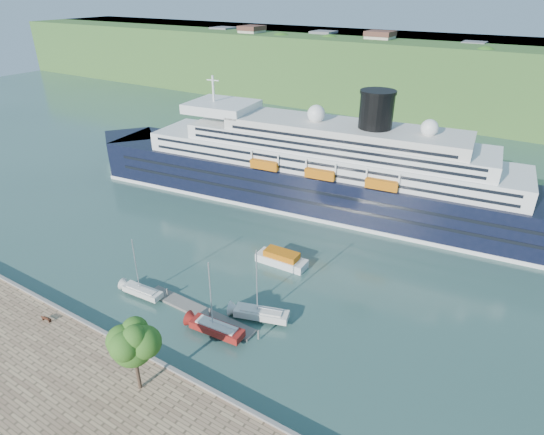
{
  "coord_description": "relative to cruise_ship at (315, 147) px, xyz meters",
  "views": [
    {
      "loc": [
        37.26,
        -26.82,
        40.74
      ],
      "look_at": [
        1.74,
        30.0,
        6.26
      ],
      "focal_mm": 30.0,
      "sensor_mm": 36.0,
      "label": 1
    }
  ],
  "objects": [
    {
      "name": "ground",
      "position": [
        1.09,
        -50.43,
        -12.14
      ],
      "size": [
        400.0,
        400.0,
        0.0
      ],
      "primitive_type": "plane",
      "color": "#2A4B43",
      "rests_on": "ground"
    },
    {
      "name": "promenade_tree",
      "position": [
        6.86,
        -54.39,
        -6.24
      ],
      "size": [
        5.91,
        5.91,
        9.79
      ],
      "primitive_type": null,
      "color": "#245E18",
      "rests_on": "promenade"
    },
    {
      "name": "far_hillside",
      "position": [
        1.09,
        94.57,
        -0.14
      ],
      "size": [
        400.0,
        50.0,
        24.0
      ],
      "primitive_type": "cube",
      "color": "#365F26",
      "rests_on": "ground"
    },
    {
      "name": "sailboat_white_far",
      "position": [
        11.37,
        -36.77,
        -6.87
      ],
      "size": [
        8.46,
        4.61,
        10.54
      ],
      "primitive_type": null,
      "rotation": [
        0.0,
        0.0,
        0.3
      ],
      "color": "silver",
      "rests_on": "ground"
    },
    {
      "name": "tender_launch",
      "position": [
        6.55,
        -23.42,
        -10.96
      ],
      "size": [
        8.64,
        3.18,
        2.36
      ],
      "primitive_type": null,
      "rotation": [
        0.0,
        0.0,
        0.03
      ],
      "color": "#C6630B",
      "rests_on": "ground"
    },
    {
      "name": "cruise_ship",
      "position": [
        0.0,
        0.0,
        0.0
      ],
      "size": [
        109.2,
        28.29,
        24.28
      ],
      "primitive_type": null,
      "rotation": [
        0.0,
        0.0,
        0.12
      ],
      "color": "black",
      "rests_on": "ground"
    },
    {
      "name": "sailboat_red",
      "position": [
        8.12,
        -42.37,
        -6.86
      ],
      "size": [
        8.31,
        2.85,
        10.55
      ],
      "primitive_type": null,
      "rotation": [
        0.0,
        0.0,
        0.07
      ],
      "color": "maroon",
      "rests_on": "ground"
    },
    {
      "name": "floating_pontoon",
      "position": [
        3.14,
        -40.08,
        -11.94
      ],
      "size": [
        18.17,
        2.6,
        0.4
      ],
      "primitive_type": null,
      "rotation": [
        0.0,
        0.0,
        -0.02
      ],
      "color": "slate",
      "rests_on": "ground"
    },
    {
      "name": "quay_coping",
      "position": [
        1.09,
        -50.63,
        -10.99
      ],
      "size": [
        220.0,
        0.5,
        0.3
      ],
      "primitive_type": "cube",
      "color": "slate",
      "rests_on": "promenade"
    },
    {
      "name": "sailboat_white_near",
      "position": [
        -6.19,
        -41.61,
        -7.6
      ],
      "size": [
        7.13,
        2.36,
        9.08
      ],
      "primitive_type": null,
      "rotation": [
        0.0,
        0.0,
        0.06
      ],
      "color": "silver",
      "rests_on": "ground"
    },
    {
      "name": "park_bench",
      "position": [
        -12.0,
        -53.01,
        -10.71
      ],
      "size": [
        1.41,
        0.73,
        0.86
      ],
      "primitive_type": null,
      "rotation": [
        0.0,
        0.0,
        0.13
      ],
      "color": "#4D2516",
      "rests_on": "promenade"
    }
  ]
}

